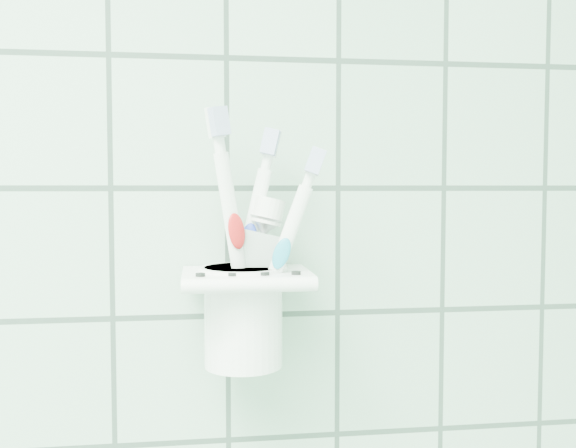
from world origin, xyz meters
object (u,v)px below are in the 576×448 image
(cup, at_px, (243,312))
(toothbrush_pink, at_px, (253,232))
(toothbrush_blue, at_px, (222,239))
(toothpaste_tube, at_px, (235,264))
(toothbrush_orange, at_px, (242,248))
(holder_bracket, at_px, (246,279))

(cup, relative_size, toothbrush_pink, 0.40)
(toothbrush_blue, bearing_deg, toothpaste_tube, -10.15)
(cup, relative_size, toothbrush_orange, 0.46)
(cup, distance_m, toothbrush_orange, 0.06)
(toothbrush_orange, height_order, toothpaste_tube, toothbrush_orange)
(cup, height_order, toothbrush_blue, toothbrush_blue)
(toothbrush_blue, height_order, toothbrush_orange, toothbrush_blue)
(holder_bracket, relative_size, toothbrush_orange, 0.57)
(holder_bracket, bearing_deg, toothbrush_blue, 164.46)
(toothbrush_pink, height_order, toothbrush_blue, toothbrush_pink)
(holder_bracket, relative_size, cup, 1.25)
(toothbrush_pink, relative_size, toothbrush_orange, 1.15)
(toothbrush_orange, bearing_deg, toothbrush_blue, 139.12)
(toothbrush_blue, relative_size, toothpaste_tube, 1.37)
(toothbrush_blue, bearing_deg, cup, 9.63)
(cup, relative_size, toothbrush_blue, 0.43)
(cup, xyz_separation_m, toothpaste_tube, (-0.01, -0.00, 0.04))
(toothbrush_blue, distance_m, toothbrush_orange, 0.03)
(toothbrush_pink, bearing_deg, toothbrush_orange, -156.34)
(toothbrush_orange, xyz_separation_m, toothpaste_tube, (-0.00, 0.02, -0.02))
(toothbrush_pink, distance_m, toothbrush_orange, 0.02)
(holder_bracket, xyz_separation_m, toothbrush_orange, (-0.00, -0.02, 0.03))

